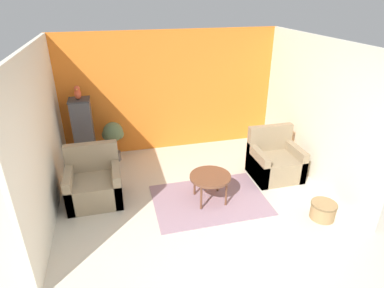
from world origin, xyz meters
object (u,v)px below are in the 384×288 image
at_px(birdcage, 84,134).
at_px(potted_plant, 113,135).
at_px(armchair_left, 95,184).
at_px(armchair_right, 274,162).
at_px(parrot, 78,93).
at_px(coffee_table, 210,178).
at_px(wicker_basket, 323,210).

bearing_deg(birdcage, potted_plant, 3.71).
distance_m(armchair_left, armchair_right, 3.20).
xyz_separation_m(armchair_left, parrot, (-0.17, 1.29, 1.18)).
distance_m(coffee_table, birdcage, 2.67).
bearing_deg(coffee_table, parrot, 138.17).
distance_m(armchair_right, birdcage, 3.63).
height_order(coffee_table, wicker_basket, coffee_table).
height_order(coffee_table, armchair_right, armchair_right).
bearing_deg(potted_plant, birdcage, -176.29).
bearing_deg(armchair_left, potted_plant, 74.51).
relative_size(coffee_table, parrot, 2.54).
distance_m(armchair_left, parrot, 1.75).
bearing_deg(parrot, potted_plant, 3.48).
bearing_deg(coffee_table, armchair_right, 18.39).
bearing_deg(armchair_right, wicker_basket, -83.82).
distance_m(armchair_right, potted_plant, 3.15).
bearing_deg(coffee_table, birdcage, 138.20).
bearing_deg(wicker_basket, parrot, 143.13).
distance_m(armchair_left, birdcage, 1.34).
relative_size(parrot, wicker_basket, 0.68).
distance_m(parrot, potted_plant, 1.05).
relative_size(coffee_table, armchair_left, 0.73).
bearing_deg(potted_plant, armchair_left, -105.49).
relative_size(armchair_right, birdcage, 0.67).
relative_size(armchair_left, wicker_basket, 2.35).
bearing_deg(parrot, coffee_table, -41.83).
bearing_deg(coffee_table, wicker_basket, -29.33).
distance_m(birdcage, potted_plant, 0.54).
relative_size(armchair_right, parrot, 3.46).
height_order(coffee_table, parrot, parrot).
bearing_deg(potted_plant, parrot, -176.52).
xyz_separation_m(potted_plant, wicker_basket, (2.98, -2.67, -0.42)).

